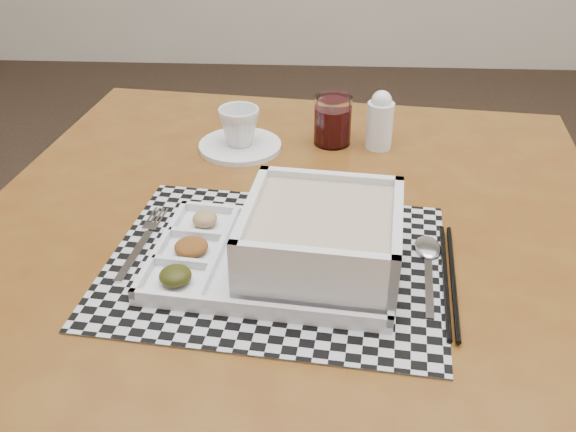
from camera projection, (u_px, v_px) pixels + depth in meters
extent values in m
plane|color=black|center=(319.00, 393.00, 1.61)|extent=(5.00, 5.00, 0.00)
cube|color=#5B2E10|center=(290.00, 229.00, 0.97)|extent=(1.05, 1.05, 0.04)
cylinder|color=#5B2E10|center=(147.00, 241.00, 1.58)|extent=(0.05, 0.05, 0.68)
cylinder|color=#5B2E10|center=(505.00, 276.00, 1.46)|extent=(0.05, 0.05, 0.68)
cube|color=#5B2E10|center=(322.00, 147.00, 1.35)|extent=(0.82, 0.12, 0.08)
cube|color=#5B2E10|center=(47.00, 235.00, 1.06)|extent=(0.12, 0.82, 0.08)
cube|color=#5B2E10|center=(563.00, 286.00, 0.95)|extent=(0.12, 0.82, 0.08)
cube|color=#B1B1B9|center=(276.00, 263.00, 0.87)|extent=(0.49, 0.40, 0.00)
cube|color=silver|center=(274.00, 263.00, 0.85)|extent=(0.34, 0.25, 0.01)
cube|color=silver|center=(287.00, 215.00, 0.94)|extent=(0.32, 0.04, 0.01)
cube|color=silver|center=(258.00, 307.00, 0.76)|extent=(0.32, 0.04, 0.01)
cube|color=silver|center=(161.00, 245.00, 0.87)|extent=(0.03, 0.22, 0.01)
cube|color=silver|center=(393.00, 268.00, 0.83)|extent=(0.03, 0.22, 0.01)
cube|color=silver|center=(219.00, 251.00, 0.86)|extent=(0.03, 0.20, 0.01)
cube|color=silver|center=(181.00, 262.00, 0.84)|extent=(0.08, 0.02, 0.01)
cube|color=silver|center=(196.00, 234.00, 0.89)|extent=(0.08, 0.02, 0.01)
ellipsoid|color=black|center=(175.00, 276.00, 0.80)|extent=(0.04, 0.04, 0.02)
ellipsoid|color=#461F0B|center=(191.00, 247.00, 0.86)|extent=(0.05, 0.05, 0.02)
ellipsoid|color=olive|center=(205.00, 219.00, 0.92)|extent=(0.04, 0.04, 0.02)
cube|color=silver|center=(321.00, 258.00, 0.84)|extent=(0.22, 0.22, 0.01)
cube|color=silver|center=(330.00, 199.00, 0.90)|extent=(0.20, 0.03, 0.08)
cube|color=silver|center=(312.00, 279.00, 0.75)|extent=(0.20, 0.03, 0.08)
cube|color=silver|center=(251.00, 229.00, 0.84)|extent=(0.03, 0.20, 0.08)
cube|color=silver|center=(395.00, 242.00, 0.81)|extent=(0.03, 0.20, 0.08)
cube|color=tan|center=(322.00, 238.00, 0.83)|extent=(0.20, 0.20, 0.07)
cube|color=silver|center=(132.00, 255.00, 0.87)|extent=(0.03, 0.12, 0.00)
cube|color=silver|center=(151.00, 226.00, 0.94)|extent=(0.02, 0.02, 0.00)
cube|color=silver|center=(152.00, 215.00, 0.96)|extent=(0.01, 0.04, 0.00)
cube|color=silver|center=(156.00, 215.00, 0.96)|extent=(0.01, 0.04, 0.00)
cube|color=silver|center=(160.00, 216.00, 0.96)|extent=(0.01, 0.04, 0.00)
cube|color=silver|center=(163.00, 216.00, 0.96)|extent=(0.01, 0.04, 0.00)
cube|color=silver|center=(429.00, 288.00, 0.81)|extent=(0.02, 0.12, 0.00)
ellipsoid|color=silver|center=(428.00, 247.00, 0.89)|extent=(0.04, 0.06, 0.01)
cylinder|color=black|center=(445.00, 278.00, 0.83)|extent=(0.03, 0.24, 0.01)
cylinder|color=black|center=(453.00, 279.00, 0.83)|extent=(0.03, 0.24, 0.01)
cylinder|color=silver|center=(240.00, 146.00, 1.16)|extent=(0.15, 0.15, 0.01)
imported|color=silver|center=(239.00, 126.00, 1.14)|extent=(0.09, 0.09, 0.07)
cylinder|color=white|center=(333.00, 120.00, 1.16)|extent=(0.07, 0.07, 0.09)
cylinder|color=#390409|center=(332.00, 126.00, 1.17)|extent=(0.06, 0.06, 0.07)
cylinder|color=silver|center=(380.00, 125.00, 1.15)|extent=(0.05, 0.05, 0.09)
sphere|color=silver|center=(382.00, 100.00, 1.13)|extent=(0.04, 0.04, 0.04)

